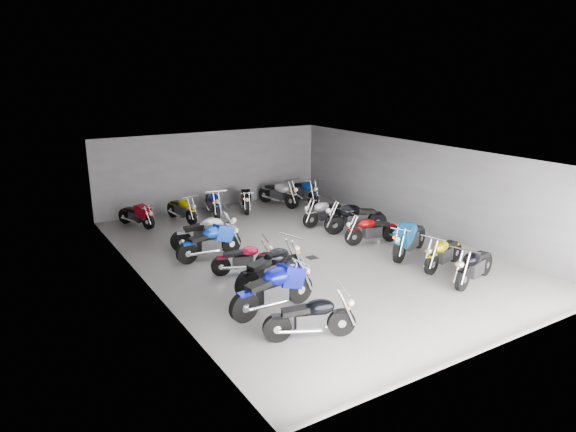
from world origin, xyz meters
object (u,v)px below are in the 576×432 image
Objects in this scene: motorcycle_left_f at (206,232)px; motorcycle_right_f at (326,212)px; motorcycle_back_a at (137,215)px; motorcycle_right_d at (372,230)px; motorcycle_back_c at (213,203)px; motorcycle_back_d at (245,199)px; drain_grate at (312,257)px; motorcycle_left_a at (311,318)px; motorcycle_right_e at (355,218)px; motorcycle_back_f at (305,191)px; motorcycle_left_d at (244,259)px; motorcycle_left_e at (210,242)px; motorcycle_right_a at (474,265)px; motorcycle_left_b at (274,289)px; motorcycle_right_b at (443,253)px; motorcycle_right_c at (410,238)px; motorcycle_back_e at (279,193)px; motorcycle_back_b at (182,209)px; motorcycle_left_c at (271,268)px.

motorcycle_right_f is at bearing 99.29° from motorcycle_left_f.
motorcycle_right_d is at bearing 110.73° from motorcycle_back_a.
motorcycle_left_f is 1.06× the size of motorcycle_back_c.
motorcycle_back_c is 1.46m from motorcycle_back_d.
motorcycle_back_c is at bearing 96.27° from drain_grate.
drain_grate is at bearing 103.73° from motorcycle_back_d.
motorcycle_left_a is 10.89m from motorcycle_back_d.
motorcycle_back_f is (0.80, 4.45, -0.02)m from motorcycle_right_e.
motorcycle_left_e is at bearing -152.54° from motorcycle_left_d.
motorcycle_back_d is at bearing -5.17° from motorcycle_right_a.
motorcycle_left_b is at bearing 59.35° from motorcycle_back_f.
motorcycle_right_d is (4.94, -2.46, -0.06)m from motorcycle_left_f.
motorcycle_left_d is (0.46, 4.12, -0.05)m from motorcycle_left_a.
motorcycle_right_f is 0.91× the size of motorcycle_back_f.
motorcycle_back_f is at bearing -20.96° from motorcycle_right_a.
motorcycle_right_b is (0.13, 1.21, -0.03)m from motorcycle_right_a.
motorcycle_left_e reaches higher than motorcycle_right_f.
drain_grate is at bearing 166.50° from motorcycle_left_a.
motorcycle_back_f is (5.94, 5.80, 0.10)m from motorcycle_left_d.
motorcycle_right_c is 7.53m from motorcycle_back_e.
motorcycle_left_a reaches higher than motorcycle_right_d.
motorcycle_left_f is (0.38, 6.70, 0.05)m from motorcycle_left_a.
motorcycle_back_d reaches higher than motorcycle_right_d.
motorcycle_left_b is 1.15× the size of motorcycle_right_f.
motorcycle_back_f reaches higher than motorcycle_left_a.
motorcycle_right_e is at bearing 118.27° from motorcycle_back_a.
motorcycle_back_e reaches higher than motorcycle_back_a.
motorcycle_right_e is at bearing -168.18° from motorcycle_right_f.
motorcycle_right_b is at bearing 101.31° from motorcycle_back_a.
motorcycle_back_b is 4.41m from motorcycle_back_e.
motorcycle_right_d is 8.69m from motorcycle_back_a.
motorcycle_back_a is at bearing 58.93° from motorcycle_right_f.
motorcycle_back_d is at bearing 154.32° from motorcycle_back_a.
motorcycle_back_b is (-4.80, 8.74, 0.00)m from motorcycle_right_b.
motorcycle_right_b is 11.05m from motorcycle_back_a.
motorcycle_back_c is at bearing 161.09° from motorcycle_left_f.
motorcycle_right_a is 10.60m from motorcycle_back_c.
motorcycle_left_a is 7.82m from motorcycle_right_e.
motorcycle_right_b is at bearing 82.14° from motorcycle_left_b.
motorcycle_right_e is at bearing 124.98° from motorcycle_back_b.
motorcycle_left_e reaches higher than motorcycle_left_a.
motorcycle_back_c is (2.04, 4.50, -0.01)m from motorcycle_left_e.
motorcycle_left_c is 6.17m from motorcycle_right_f.
motorcycle_left_e is at bearing 149.18° from drain_grate.
motorcycle_right_b is 0.96× the size of motorcycle_right_f.
motorcycle_back_c is at bearing 159.53° from motorcycle_left_b.
drain_grate is 3.19m from motorcycle_left_e.
motorcycle_left_c reaches higher than motorcycle_left_e.
motorcycle_right_a is 6.64m from motorcycle_right_f.
drain_grate is 0.14× the size of motorcycle_back_f.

